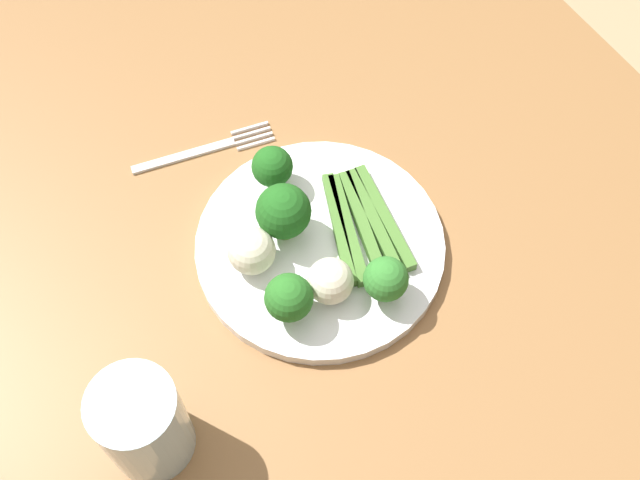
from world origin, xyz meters
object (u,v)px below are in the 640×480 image
at_px(broccoli_back_right, 272,167).
at_px(plate, 320,246).
at_px(dining_table, 317,245).
at_px(broccoli_back, 289,298).
at_px(broccoli_outer_edge, 283,212).
at_px(cauliflower_edge, 251,251).
at_px(asparagus_bundle, 362,224).
at_px(broccoli_right, 386,280).
at_px(cauliflower_front_left, 330,281).
at_px(fork, 205,150).
at_px(water_glass, 143,424).

bearing_deg(broccoli_back_right, plate, 3.53).
distance_m(dining_table, plate, 0.14).
height_order(broccoli_back, broccoli_outer_edge, broccoli_outer_edge).
distance_m(broccoli_outer_edge, cauliflower_edge, 0.05).
relative_size(asparagus_bundle, broccoli_back_right, 2.64).
bearing_deg(broccoli_back, broccoli_right, 71.84).
bearing_deg(plate, broccoli_outer_edge, -139.56).
bearing_deg(broccoli_back, asparagus_bundle, 112.58).
distance_m(cauliflower_front_left, fork, 0.24).
bearing_deg(cauliflower_front_left, water_glass, -78.65).
relative_size(plate, broccoli_outer_edge, 3.74).
height_order(broccoli_back_right, broccoli_outer_edge, broccoli_outer_edge).
xyz_separation_m(dining_table, asparagus_bundle, (0.07, 0.02, 0.13)).
bearing_deg(plate, broccoli_back, -51.09).
xyz_separation_m(asparagus_bundle, broccoli_back, (0.05, -0.12, 0.03)).
height_order(broccoli_back_right, broccoli_back, broccoli_back).
distance_m(broccoli_back_right, broccoli_right, 0.18).
height_order(plate, broccoli_right, broccoli_right).
xyz_separation_m(cauliflower_edge, cauliflower_front_left, (0.07, 0.05, -0.00)).
xyz_separation_m(broccoli_outer_edge, water_glass, (0.13, -0.21, 0.00)).
relative_size(cauliflower_edge, fork, 0.30).
distance_m(dining_table, cauliflower_front_left, 0.20).
bearing_deg(broccoli_back_right, cauliflower_edge, -41.39).
relative_size(broccoli_outer_edge, water_glass, 0.61).
relative_size(dining_table, broccoli_back_right, 24.47).
xyz_separation_m(broccoli_right, cauliflower_front_left, (-0.03, -0.05, -0.01)).
distance_m(broccoli_outer_edge, broccoli_right, 0.12).
distance_m(broccoli_right, water_glass, 0.26).
bearing_deg(broccoli_back_right, fork, -155.14).
bearing_deg(fork, asparagus_bundle, -52.10).
bearing_deg(broccoli_back_right, broccoli_right, 9.82).
distance_m(broccoli_back, broccoli_outer_edge, 0.09).
height_order(plate, broccoli_outer_edge, broccoli_outer_edge).
distance_m(dining_table, broccoli_right, 0.21).
xyz_separation_m(broccoli_right, water_glass, (0.01, -0.26, 0.01)).
relative_size(broccoli_back, broccoli_right, 1.07).
bearing_deg(broccoli_right, asparagus_bundle, 163.29).
height_order(cauliflower_edge, cauliflower_front_left, cauliflower_edge).
bearing_deg(plate, fork, -165.36).
distance_m(dining_table, broccoli_back, 0.22).
distance_m(cauliflower_front_left, water_glass, 0.22).
bearing_deg(cauliflower_edge, dining_table, 113.79).
bearing_deg(asparagus_bundle, broccoli_back_right, -136.48).
bearing_deg(broccoli_outer_edge, broccoli_right, 23.65).
xyz_separation_m(dining_table, broccoli_back, (0.11, -0.10, 0.16)).
bearing_deg(water_glass, broccoli_back_right, 128.84).
relative_size(plate, fork, 1.59).
height_order(asparagus_bundle, broccoli_outer_edge, broccoli_outer_edge).
bearing_deg(cauliflower_front_left, broccoli_right, 56.60).
bearing_deg(water_glass, cauliflower_front_left, 101.35).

